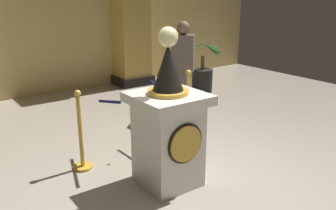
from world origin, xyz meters
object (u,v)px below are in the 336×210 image
object	(u,v)px
stanchion_near	(188,119)
potted_palm_right	(202,75)
pedestal_clock	(168,128)
stanchion_far	(81,142)
bystander_guest	(183,68)

from	to	relation	value
stanchion_near	potted_palm_right	world-z (taller)	potted_palm_right
pedestal_clock	stanchion_near	bearing A→B (deg)	40.11
pedestal_clock	stanchion_near	size ratio (longest dim) A/B	1.61
pedestal_clock	stanchion_far	size ratio (longest dim) A/B	1.75
stanchion_near	potted_palm_right	xyz separation A→B (m)	(2.05, 2.07, -0.02)
stanchion_near	stanchion_far	world-z (taller)	stanchion_near
pedestal_clock	stanchion_near	distance (m)	1.12
stanchion_near	potted_palm_right	bearing A→B (deg)	45.20
stanchion_near	bystander_guest	bearing A→B (deg)	55.40
potted_palm_right	stanchion_near	bearing A→B (deg)	-134.80
stanchion_far	pedestal_clock	bearing A→B (deg)	-54.66
stanchion_far	stanchion_near	bearing A→B (deg)	-7.55
stanchion_far	potted_palm_right	distance (m)	3.98
potted_palm_right	bystander_guest	bearing A→B (deg)	-142.16
pedestal_clock	potted_palm_right	size ratio (longest dim) A/B	1.58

